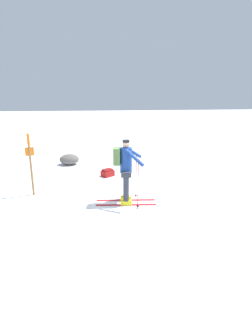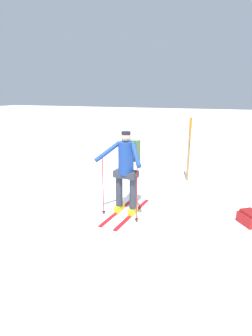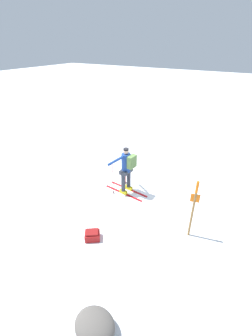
{
  "view_description": "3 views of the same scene",
  "coord_description": "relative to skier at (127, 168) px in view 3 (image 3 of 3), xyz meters",
  "views": [
    {
      "loc": [
        -0.65,
        -6.41,
        2.94
      ],
      "look_at": [
        0.19,
        0.28,
        1.0
      ],
      "focal_mm": 28.0,
      "sensor_mm": 36.0,
      "label": 1
    },
    {
      "loc": [
        5.06,
        2.13,
        2.5
      ],
      "look_at": [
        0.19,
        0.28,
        1.0
      ],
      "focal_mm": 28.0,
      "sensor_mm": 36.0,
      "label": 2
    },
    {
      "loc": [
        -3.35,
        6.19,
        4.93
      ],
      "look_at": [
        0.19,
        0.28,
        1.0
      ],
      "focal_mm": 24.0,
      "sensor_mm": 36.0,
      "label": 3
    }
  ],
  "objects": [
    {
      "name": "ground_plane",
      "position": [
        -0.16,
        -0.28,
        -1.02
      ],
      "size": [
        80.0,
        80.0,
        0.0
      ],
      "primitive_type": "plane",
      "color": "white"
    },
    {
      "name": "trail_marker",
      "position": [
        -2.65,
        0.92,
        0.08
      ],
      "size": [
        0.24,
        0.08,
        1.84
      ],
      "color": "olive",
      "rests_on": "ground_plane"
    },
    {
      "name": "skier",
      "position": [
        0.0,
        0.0,
        0.0
      ],
      "size": [
        1.68,
        1.05,
        1.76
      ],
      "color": "red",
      "rests_on": "ground_plane"
    },
    {
      "name": "dropped_backpack",
      "position": [
        -0.35,
        2.47,
        -0.9
      ],
      "size": [
        0.53,
        0.51,
        0.27
      ],
      "color": "maroon",
      "rests_on": "ground_plane"
    },
    {
      "name": "rock_boulder",
      "position": [
        -1.87,
        4.31,
        -0.8
      ],
      "size": [
        0.81,
        0.69,
        0.45
      ],
      "primitive_type": "ellipsoid",
      "color": "#5B5651",
      "rests_on": "ground_plane"
    }
  ]
}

